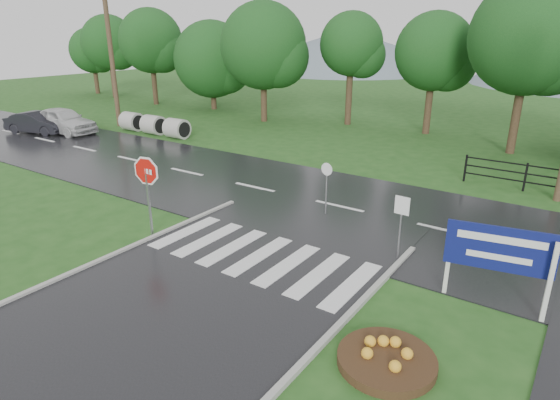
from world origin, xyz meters
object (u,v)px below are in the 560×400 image
Objects in this scene: culvert_pipes at (154,125)px; stop_sign at (147,178)px; car_white at (65,133)px; estate_billboard at (499,253)px; car_dark at (39,133)px.

culvert_pipes is 1.97× the size of stop_sign.
culvert_pipes is 5.88m from car_white.
estate_billboard is 27.72m from car_white.
car_white reaches higher than car_dark.
culvert_pipes is at bearing -61.35° from car_white.
stop_sign is 0.67× the size of car_dark.
stop_sign reaches higher than car_white.
culvert_pipes is at bearing -73.39° from car_dark.
stop_sign is 18.80m from car_white.
culvert_pipes is 1.13× the size of car_white.
stop_sign is at bearing -170.03° from estate_billboard.
car_white is (-27.06, 5.85, -1.44)m from estate_billboard.
car_white is at bearing -69.65° from car_dark.
estate_billboard reaches higher than culvert_pipes.
stop_sign is at bearing -126.10° from car_dark.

